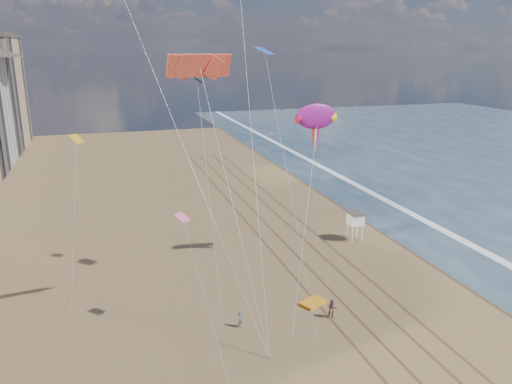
% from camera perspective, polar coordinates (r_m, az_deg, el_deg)
% --- Properties ---
extents(wet_sand, '(260.00, 260.00, 0.00)m').
position_cam_1_polar(wet_sand, '(75.48, 14.54, -2.63)').
color(wet_sand, '#42301E').
rests_on(wet_sand, ground).
extents(foam, '(260.00, 260.00, 0.00)m').
position_cam_1_polar(foam, '(77.71, 17.19, -2.30)').
color(foam, white).
rests_on(foam, ground).
extents(tracks, '(7.68, 120.00, 0.01)m').
position_cam_1_polar(tracks, '(59.93, 5.95, -7.13)').
color(tracks, brown).
rests_on(tracks, ground).
extents(lifeguard_stand, '(2.05, 2.05, 3.71)m').
position_cam_1_polar(lifeguard_stand, '(64.25, 11.31, -3.02)').
color(lifeguard_stand, white).
rests_on(lifeguard_stand, ground).
extents(grounded_kite, '(2.88, 2.49, 0.28)m').
position_cam_1_polar(grounded_kite, '(49.18, 6.52, -12.44)').
color(grounded_kite, orange).
rests_on(grounded_kite, ground).
extents(show_kite, '(6.12, 7.43, 22.22)m').
position_cam_1_polar(show_kite, '(53.92, 6.89, 8.53)').
color(show_kite, '#921687').
rests_on(show_kite, ground).
extents(kite_flyer_a, '(0.65, 0.59, 1.49)m').
position_cam_1_polar(kite_flyer_a, '(45.00, -1.82, -14.36)').
color(kite_flyer_a, slate).
rests_on(kite_flyer_a, ground).
extents(kite_flyer_b, '(1.03, 0.91, 1.80)m').
position_cam_1_polar(kite_flyer_b, '(46.73, 8.70, -13.09)').
color(kite_flyer_b, brown).
rests_on(kite_flyer_b, ground).
extents(small_kites, '(18.89, 12.86, 13.75)m').
position_cam_1_polar(small_kites, '(46.22, -7.24, 9.65)').
color(small_kites, black).
rests_on(small_kites, ground).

